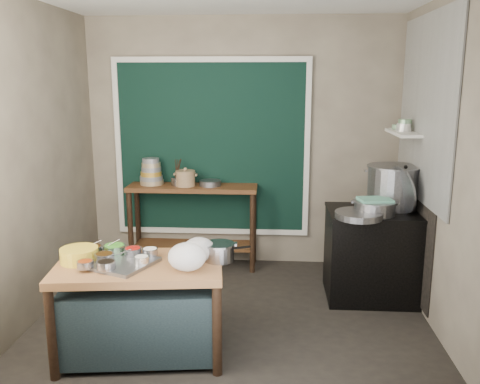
# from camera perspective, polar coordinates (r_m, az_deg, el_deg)

# --- Properties ---
(floor) EXTENTS (3.50, 3.00, 0.02)m
(floor) POSITION_cam_1_polar(r_m,az_deg,el_deg) (4.76, -0.90, -13.96)
(floor) COLOR black
(floor) RESTS_ON ground
(back_wall) EXTENTS (3.50, 0.02, 2.80)m
(back_wall) POSITION_cam_1_polar(r_m,az_deg,el_deg) (5.81, 0.29, 5.47)
(back_wall) COLOR gray
(back_wall) RESTS_ON floor
(left_wall) EXTENTS (0.02, 3.00, 2.80)m
(left_wall) POSITION_cam_1_polar(r_m,az_deg,el_deg) (4.80, -22.43, 3.03)
(left_wall) COLOR gray
(left_wall) RESTS_ON floor
(right_wall) EXTENTS (0.02, 3.00, 2.80)m
(right_wall) POSITION_cam_1_polar(r_m,az_deg,el_deg) (4.53, 21.85, 2.57)
(right_wall) COLOR gray
(right_wall) RESTS_ON floor
(curtain_panel) EXTENTS (2.10, 0.02, 1.90)m
(curtain_panel) POSITION_cam_1_polar(r_m,az_deg,el_deg) (5.81, -3.20, 4.95)
(curtain_panel) COLOR black
(curtain_panel) RESTS_ON back_wall
(curtain_frame) EXTENTS (2.22, 0.03, 2.02)m
(curtain_frame) POSITION_cam_1_polar(r_m,az_deg,el_deg) (5.80, -3.21, 4.94)
(curtain_frame) COLOR beige
(curtain_frame) RESTS_ON back_wall
(tile_panel) EXTENTS (0.02, 1.70, 1.70)m
(tile_panel) POSITION_cam_1_polar(r_m,az_deg,el_deg) (5.00, 20.08, 8.76)
(tile_panel) COLOR #B2B2AA
(tile_panel) RESTS_ON right_wall
(soot_patch) EXTENTS (0.01, 1.30, 1.30)m
(soot_patch) POSITION_cam_1_polar(r_m,az_deg,el_deg) (5.28, 18.91, -3.70)
(soot_patch) COLOR black
(soot_patch) RESTS_ON right_wall
(wall_shelf) EXTENTS (0.22, 0.70, 0.03)m
(wall_shelf) POSITION_cam_1_polar(r_m,az_deg,el_deg) (5.28, 17.88, 6.34)
(wall_shelf) COLOR beige
(wall_shelf) RESTS_ON right_wall
(prep_table) EXTENTS (1.33, 0.86, 0.75)m
(prep_table) POSITION_cam_1_polar(r_m,az_deg,el_deg) (4.10, -11.05, -12.80)
(prep_table) COLOR brown
(prep_table) RESTS_ON floor
(back_counter) EXTENTS (1.45, 0.40, 0.95)m
(back_counter) POSITION_cam_1_polar(r_m,az_deg,el_deg) (5.83, -5.28, -3.84)
(back_counter) COLOR #533517
(back_counter) RESTS_ON floor
(stove_block) EXTENTS (0.90, 0.68, 0.85)m
(stove_block) POSITION_cam_1_polar(r_m,az_deg,el_deg) (5.18, 14.78, -6.93)
(stove_block) COLOR black
(stove_block) RESTS_ON floor
(stove_top) EXTENTS (0.92, 0.69, 0.03)m
(stove_top) POSITION_cam_1_polar(r_m,az_deg,el_deg) (5.05, 15.05, -2.21)
(stove_top) COLOR black
(stove_top) RESTS_ON stove_block
(condiment_tray) EXTENTS (0.71, 0.62, 0.03)m
(condiment_tray) POSITION_cam_1_polar(r_m,az_deg,el_deg) (4.00, -14.04, -7.56)
(condiment_tray) COLOR gray
(condiment_tray) RESTS_ON prep_table
(condiment_bowls) EXTENTS (0.59, 0.48, 0.07)m
(condiment_bowls) POSITION_cam_1_polar(r_m,az_deg,el_deg) (4.01, -13.97, -6.85)
(condiment_bowls) COLOR gray
(condiment_bowls) RESTS_ON condiment_tray
(yellow_basin) EXTENTS (0.35, 0.35, 0.11)m
(yellow_basin) POSITION_cam_1_polar(r_m,az_deg,el_deg) (4.08, -17.60, -6.76)
(yellow_basin) COLOR gold
(yellow_basin) RESTS_ON prep_table
(saucepan) EXTENTS (0.33, 0.33, 0.14)m
(saucepan) POSITION_cam_1_polar(r_m,az_deg,el_deg) (3.93, -2.36, -6.71)
(saucepan) COLOR gray
(saucepan) RESTS_ON prep_table
(plastic_bag_a) EXTENTS (0.34, 0.32, 0.21)m
(plastic_bag_a) POSITION_cam_1_polar(r_m,az_deg,el_deg) (3.73, -5.98, -7.25)
(plastic_bag_a) COLOR white
(plastic_bag_a) RESTS_ON prep_table
(plastic_bag_b) EXTENTS (0.27, 0.23, 0.18)m
(plastic_bag_b) POSITION_cam_1_polar(r_m,az_deg,el_deg) (3.92, -4.62, -6.43)
(plastic_bag_b) COLOR white
(plastic_bag_b) RESTS_ON prep_table
(bowl_stack) EXTENTS (0.27, 0.27, 0.30)m
(bowl_stack) POSITION_cam_1_polar(r_m,az_deg,el_deg) (5.82, -9.91, 2.12)
(bowl_stack) COLOR tan
(bowl_stack) RESTS_ON back_counter
(utensil_cup) EXTENTS (0.20, 0.20, 0.09)m
(utensil_cup) POSITION_cam_1_polar(r_m,az_deg,el_deg) (5.75, -7.01, 1.22)
(utensil_cup) COLOR gray
(utensil_cup) RESTS_ON back_counter
(ceramic_crock) EXTENTS (0.27, 0.27, 0.15)m
(ceramic_crock) POSITION_cam_1_polar(r_m,az_deg,el_deg) (5.69, -6.14, 1.43)
(ceramic_crock) COLOR #9A7B54
(ceramic_crock) RESTS_ON back_counter
(wide_bowl) EXTENTS (0.29, 0.29, 0.06)m
(wide_bowl) POSITION_cam_1_polar(r_m,az_deg,el_deg) (5.69, -3.37, 1.00)
(wide_bowl) COLOR gray
(wide_bowl) RESTS_ON back_counter
(stock_pot) EXTENTS (0.63, 0.63, 0.42)m
(stock_pot) POSITION_cam_1_polar(r_m,az_deg,el_deg) (5.19, 16.82, 0.59)
(stock_pot) COLOR gray
(stock_pot) RESTS_ON stove_top
(pot_lid) EXTENTS (0.24, 0.47, 0.45)m
(pot_lid) POSITION_cam_1_polar(r_m,az_deg,el_deg) (4.99, 17.72, 0.27)
(pot_lid) COLOR gray
(pot_lid) RESTS_ON stove_top
(steamer) EXTENTS (0.46, 0.46, 0.13)m
(steamer) POSITION_cam_1_polar(r_m,az_deg,el_deg) (4.90, 14.87, -1.70)
(steamer) COLOR gray
(steamer) RESTS_ON stove_top
(green_cloth) EXTENTS (0.32, 0.27, 0.02)m
(green_cloth) POSITION_cam_1_polar(r_m,az_deg,el_deg) (4.88, 14.92, -0.83)
(green_cloth) COLOR #62AB97
(green_cloth) RESTS_ON steamer
(shallow_pan) EXTENTS (0.53, 0.53, 0.06)m
(shallow_pan) POSITION_cam_1_polar(r_m,az_deg,el_deg) (4.74, 13.18, -2.53)
(shallow_pan) COLOR gray
(shallow_pan) RESTS_ON stove_top
(shelf_bowl_stack) EXTENTS (0.15, 0.15, 0.12)m
(shelf_bowl_stack) POSITION_cam_1_polar(r_m,az_deg,el_deg) (5.27, 17.94, 7.10)
(shelf_bowl_stack) COLOR silver
(shelf_bowl_stack) RESTS_ON wall_shelf
(shelf_bowl_green) EXTENTS (0.15, 0.15, 0.05)m
(shelf_bowl_green) POSITION_cam_1_polar(r_m,az_deg,el_deg) (5.49, 17.35, 6.99)
(shelf_bowl_green) COLOR gray
(shelf_bowl_green) RESTS_ON wall_shelf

